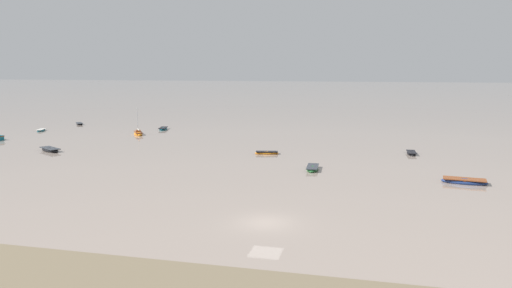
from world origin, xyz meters
name	(u,v)px	position (x,y,z in m)	size (l,w,h in m)	color
ground_plane	(266,222)	(0.00, 0.00, 0.00)	(800.00, 800.00, 0.00)	gray
rowboat_moored_0	(313,168)	(1.28, 20.60, 0.17)	(1.53, 3.99, 0.62)	#23602D
rowboat_moored_1	(79,124)	(-53.20, 55.11, 0.15)	(3.12, 3.29, 0.53)	black
rowboat_moored_2	(41,130)	(-54.20, 43.98, 0.14)	(1.96, 3.33, 0.50)	#197084
rowboat_moored_3	(464,182)	(17.74, 17.50, 0.20)	(4.79, 2.18, 0.73)	navy
rowboat_moored_4	(411,153)	(13.70, 34.19, 0.15)	(1.28, 3.51, 0.55)	black
sailboat_moored_0	(138,133)	(-33.41, 43.64, 0.22)	(3.69, 4.58, 5.11)	orange
rowboat_moored_7	(50,150)	(-37.77, 24.53, 0.19)	(4.57, 3.51, 0.70)	black
rowboat_moored_8	(163,129)	(-31.95, 51.31, 0.17)	(2.17, 4.08, 0.61)	#197084
rowboat_moored_9	(267,153)	(-6.28, 29.66, 0.14)	(3.53, 1.80, 0.53)	orange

